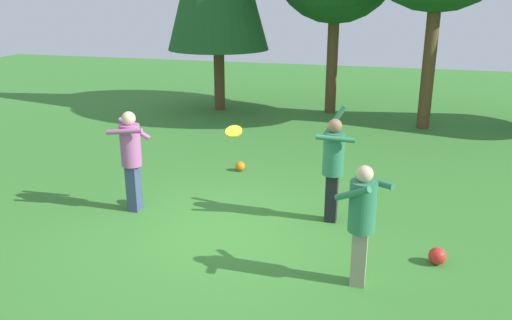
{
  "coord_description": "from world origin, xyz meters",
  "views": [
    {
      "loc": [
        2.53,
        -6.97,
        3.59
      ],
      "look_at": [
        0.42,
        0.59,
        1.05
      ],
      "focal_mm": 36.43,
      "sensor_mm": 36.0,
      "label": 1
    }
  ],
  "objects_px": {
    "person_bystander": "(362,216)",
    "frisbee": "(234,131)",
    "person_thrower": "(333,161)",
    "person_catcher": "(131,153)",
    "ball_orange": "(240,166)",
    "ball_red": "(437,256)"
  },
  "relations": [
    {
      "from": "person_bystander",
      "to": "frisbee",
      "type": "bearing_deg",
      "value": 0.0
    },
    {
      "from": "person_thrower",
      "to": "frisbee",
      "type": "distance_m",
      "value": 1.66
    },
    {
      "from": "person_catcher",
      "to": "ball_orange",
      "type": "distance_m",
      "value": 2.87
    },
    {
      "from": "person_thrower",
      "to": "ball_orange",
      "type": "bearing_deg",
      "value": -53.04
    },
    {
      "from": "person_catcher",
      "to": "ball_red",
      "type": "height_order",
      "value": "person_catcher"
    },
    {
      "from": "ball_orange",
      "to": "ball_red",
      "type": "height_order",
      "value": "ball_red"
    },
    {
      "from": "person_thrower",
      "to": "person_catcher",
      "type": "xyz_separation_m",
      "value": [
        -3.31,
        -0.48,
        0.01
      ]
    },
    {
      "from": "person_thrower",
      "to": "ball_red",
      "type": "height_order",
      "value": "person_thrower"
    },
    {
      "from": "person_catcher",
      "to": "ball_red",
      "type": "bearing_deg",
      "value": -12.66
    },
    {
      "from": "frisbee",
      "to": "ball_red",
      "type": "relative_size",
      "value": 1.16
    },
    {
      "from": "person_thrower",
      "to": "ball_red",
      "type": "distance_m",
      "value": 2.13
    },
    {
      "from": "person_bystander",
      "to": "ball_orange",
      "type": "height_order",
      "value": "person_bystander"
    },
    {
      "from": "ball_red",
      "to": "person_thrower",
      "type": "bearing_deg",
      "value": 146.91
    },
    {
      "from": "person_thrower",
      "to": "person_catcher",
      "type": "height_order",
      "value": "person_thrower"
    },
    {
      "from": "person_catcher",
      "to": "ball_red",
      "type": "distance_m",
      "value": 5.05
    },
    {
      "from": "frisbee",
      "to": "person_bystander",
      "type": "bearing_deg",
      "value": -35.79
    },
    {
      "from": "frisbee",
      "to": "person_thrower",
      "type": "bearing_deg",
      "value": 10.75
    },
    {
      "from": "person_bystander",
      "to": "ball_red",
      "type": "distance_m",
      "value": 1.54
    },
    {
      "from": "person_bystander",
      "to": "ball_red",
      "type": "xyz_separation_m",
      "value": [
        1.01,
        0.81,
        -0.83
      ]
    },
    {
      "from": "person_thrower",
      "to": "frisbee",
      "type": "height_order",
      "value": "person_thrower"
    },
    {
      "from": "person_catcher",
      "to": "frisbee",
      "type": "xyz_separation_m",
      "value": [
        1.75,
        0.19,
        0.45
      ]
    },
    {
      "from": "ball_red",
      "to": "ball_orange",
      "type": "bearing_deg",
      "value": 141.35
    }
  ]
}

